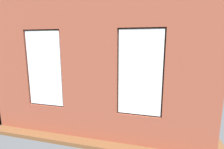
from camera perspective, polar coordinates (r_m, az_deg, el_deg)
ground_plane at (r=7.04m, az=1.29°, el=-9.29°), size 6.24×6.10×0.10m
brick_wall_with_windows at (r=4.12m, az=-7.43°, el=1.85°), size 5.64×0.30×3.49m
white_wall_right at (r=7.61m, az=-19.84°, el=5.48°), size 0.10×5.10×3.49m
couch_by_window at (r=5.17m, az=-6.61°, el=-12.48°), size 1.72×0.87×0.80m
couch_left at (r=6.93m, az=19.06°, el=-6.92°), size 0.96×2.08×0.80m
coffee_table at (r=6.76m, az=-0.61°, el=-6.21°), size 1.44×0.79×0.45m
cup_ceramic at (r=6.59m, az=0.02°, el=-5.72°), size 0.08×0.08×0.10m
candle_jar at (r=6.87m, az=-1.85°, el=-5.00°), size 0.08×0.08×0.11m
remote_black at (r=6.74m, az=-0.61°, el=-5.69°), size 0.18×0.09×0.02m
remote_gray at (r=6.78m, az=2.95°, el=-5.60°), size 0.16×0.15×0.02m
remote_silver at (r=6.76m, az=-4.44°, el=-5.68°), size 0.18×0.11×0.02m
media_console at (r=7.45m, az=-18.60°, el=-5.98°), size 1.10×0.42×0.58m
tv_flatscreen at (r=7.29m, az=-18.90°, el=-0.86°), size 1.09×0.20×0.77m
papasan_chair at (r=8.45m, az=2.76°, el=-2.34°), size 1.13×1.13×0.70m
potted_plant_foreground_right at (r=9.33m, az=-8.76°, el=1.68°), size 0.96×1.02×1.41m
potted_plant_between_couches at (r=4.74m, az=8.48°, el=-8.63°), size 0.98×1.09×1.42m
potted_plant_mid_room_small at (r=7.51m, az=6.79°, el=-5.22°), size 0.30×0.30×0.47m
potted_plant_near_tv at (r=6.30m, az=-19.52°, el=-7.06°), size 0.48×0.48×0.81m
potted_plant_by_left_couch at (r=8.33m, az=15.64°, el=-3.85°), size 0.26×0.26×0.47m
potted_plant_beside_window_right at (r=5.60m, az=-20.15°, el=-7.68°), size 0.79×0.83×1.17m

